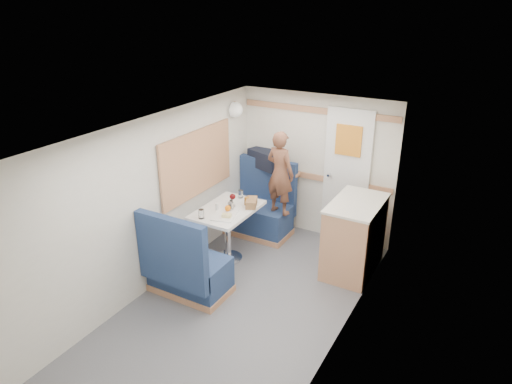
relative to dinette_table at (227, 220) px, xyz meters
The scene contains 28 objects.
floor 1.32m from the dinette_table, 56.98° to the right, with size 4.50×4.50×0.00m, color #515156.
ceiling 1.87m from the dinette_table, 56.98° to the right, with size 4.50×4.50×0.00m, color silver.
wall_back 1.47m from the dinette_table, 62.53° to the left, with size 2.20×0.02×2.00m, color silver.
wall_left 1.18m from the dinette_table, 114.23° to the right, with size 0.02×4.50×2.00m, color silver.
wall_right 2.06m from the dinette_table, 29.74° to the right, with size 0.02×4.50×2.00m, color silver.
oak_trim_low 1.42m from the dinette_table, 62.15° to the left, with size 2.15×0.02×0.08m, color #AB734D.
oak_trim_high 1.85m from the dinette_table, 62.15° to the left, with size 2.15×0.02×0.08m, color #AB734D.
side_window 0.81m from the dinette_table, behind, with size 0.04×1.30×0.72m, color gray.
rear_door 1.69m from the dinette_table, 47.92° to the left, with size 0.62×0.12×1.86m.
dinette_table is the anchor object (origin of this frame).
bench_far 0.90m from the dinette_table, 90.00° to the left, with size 0.90×0.59×1.05m.
bench_near 0.90m from the dinette_table, 90.00° to the right, with size 0.90×0.59×1.05m.
ledge 1.16m from the dinette_table, 90.00° to the left, with size 0.90×0.14×0.04m, color #AB734D.
dome_light 1.51m from the dinette_table, 114.65° to the left, with size 0.20×0.20×0.20m, color white.
galley_counter 1.57m from the dinette_table, 20.54° to the left, with size 0.57×0.92×0.92m.
person 0.94m from the dinette_table, 64.19° to the left, with size 0.41×0.27×1.13m, color brown.
duffel_bag 1.21m from the dinette_table, 93.09° to the left, with size 0.52×0.25×0.25m, color black.
tray 0.26m from the dinette_table, 65.55° to the right, with size 0.26×0.34×0.02m, color white.
orange_fruit 0.23m from the dinette_table, 52.59° to the right, with size 0.07×0.07×0.07m, color #D95B09.
cheese_block 0.33m from the dinette_table, 58.67° to the right, with size 0.11×0.07×0.04m, color #DCC07F.
wine_glass 0.29m from the dinette_table, 78.49° to the left, with size 0.08×0.08×0.17m.
tumbler_left 0.45m from the dinette_table, 107.85° to the right, with size 0.07×0.07×0.11m, color white.
tumbler_mid 0.43m from the dinette_table, 94.51° to the left, with size 0.06×0.06×0.10m, color white.
tumbler_right 0.22m from the dinette_table, 20.09° to the right, with size 0.07×0.07×0.11m, color white.
beer_glass 0.34m from the dinette_table, 56.73° to the left, with size 0.06×0.06×0.10m, color brown.
pepper_grinder 0.21m from the dinette_table, 59.80° to the left, with size 0.04×0.04×0.10m, color black.
salt_grinder 0.24m from the dinette_table, 132.80° to the right, with size 0.04×0.04×0.09m, color silver.
bread_loaf 0.37m from the dinette_table, 43.56° to the left, with size 0.13×0.23×0.10m, color olive.
Camera 1 is at (2.18, -3.29, 3.12)m, focal length 32.00 mm.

